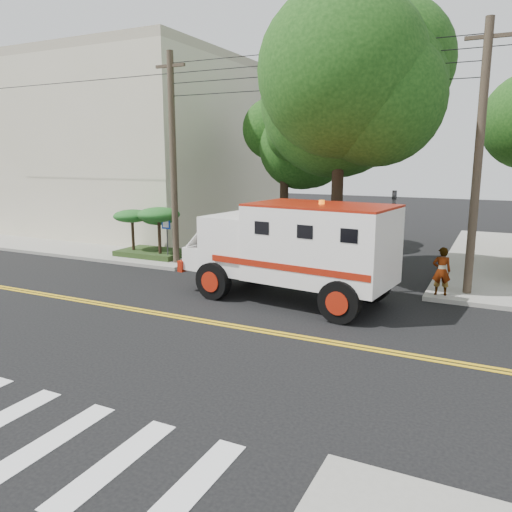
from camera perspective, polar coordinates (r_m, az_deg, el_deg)
The scene contains 12 objects.
ground at distance 14.58m, azimuth -4.55°, elevation -7.68°, with size 100.00×100.00×0.00m, color black.
sidewalk_nw at distance 32.97m, azimuth -12.83°, elevation 2.87°, with size 17.00×17.00×0.15m, color gray.
building_left at distance 35.08m, azimuth -14.23°, elevation 11.61°, with size 16.00×14.00×10.00m, color beige.
utility_pole_left at distance 21.89m, azimuth -9.44°, elevation 10.53°, with size 0.28×0.28×9.00m, color #382D23.
utility_pole_right at distance 18.05m, azimuth 24.01°, elevation 9.60°, with size 0.28×0.28×9.00m, color #382D23.
tree_main at distance 18.92m, azimuth 10.70°, elevation 18.60°, with size 6.08×5.70×9.85m.
tree_left at distance 25.58m, azimuth 3.79°, elevation 13.49°, with size 4.48×4.20×7.70m.
traffic_signal at distance 17.91m, azimuth 15.34°, elevation 2.85°, with size 0.15×0.18×3.60m.
accessibility_sign at distance 22.63m, azimuth -10.17°, elevation 2.55°, with size 0.45×0.10×2.02m.
palm_planter at distance 23.69m, azimuth -11.96°, elevation 3.55°, with size 3.52×2.63×2.36m.
armored_truck at distance 16.37m, azimuth 4.44°, elevation 1.17°, with size 7.45×3.61×3.27m.
pedestrian_a at distance 17.80m, azimuth 20.44°, elevation -1.63°, with size 0.60×0.39×1.64m, color gray.
Camera 1 is at (7.09, -11.83, 4.72)m, focal length 35.00 mm.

